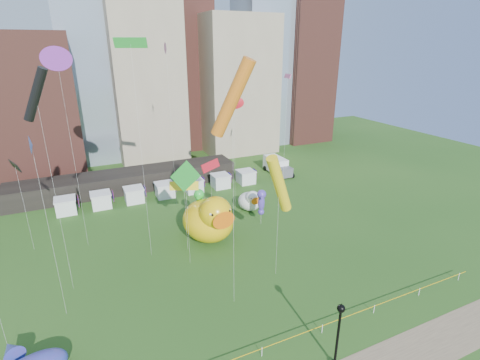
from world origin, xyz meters
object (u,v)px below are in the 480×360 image
big_duck (210,219)px  seahorse_green (200,201)px  small_duck (250,201)px  lamppost (339,329)px  seahorse_purple (262,200)px  box_truck (277,166)px

big_duck → seahorse_green: size_ratio=1.48×
small_duck → lamppost: (-6.67, -28.42, 2.06)m
big_duck → lamppost: bearing=-89.4°
big_duck → small_duck: bearing=29.7°
seahorse_purple → lamppost: bearing=-81.9°
seahorse_green → small_duck: bearing=41.9°
box_truck → big_duck: bearing=-138.3°
seahorse_green → seahorse_purple: 8.58m
big_duck → lamppost: (2.03, -22.49, 0.57)m
seahorse_purple → box_truck: size_ratio=0.72×
small_duck → seahorse_purple: size_ratio=0.88×
small_duck → seahorse_green: size_ratio=0.76×
big_duck → seahorse_purple: (8.10, 1.18, 0.57)m
lamppost → box_truck: 45.59m
big_duck → small_duck: big_duck is taller
seahorse_purple → box_truck: bearing=76.3°
big_duck → box_truck: size_ratio=1.23×
seahorse_green → box_truck: size_ratio=0.83×
seahorse_green → seahorse_purple: (8.35, -1.87, -0.69)m
seahorse_green → seahorse_purple: bearing=11.5°
small_duck → seahorse_green: bearing=-159.8°
lamppost → big_duck: bearing=95.1°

